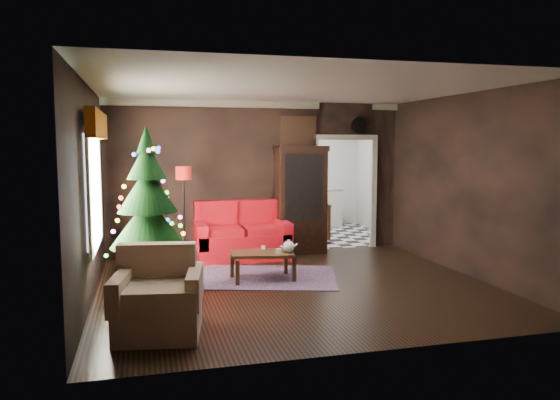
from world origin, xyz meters
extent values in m
plane|color=black|center=(0.00, 0.00, 0.00)|extent=(5.50, 5.50, 0.00)
plane|color=white|center=(0.00, 0.00, 2.80)|extent=(5.50, 5.50, 0.00)
plane|color=black|center=(0.00, 2.50, 1.40)|extent=(5.50, 0.00, 5.50)
plane|color=black|center=(0.00, -2.50, 1.40)|extent=(5.50, 0.00, 5.50)
plane|color=black|center=(-2.75, 0.00, 1.40)|extent=(0.00, 5.50, 5.50)
plane|color=black|center=(2.75, 0.00, 1.40)|extent=(0.00, 5.50, 5.50)
cube|color=white|center=(-2.71, 0.20, 1.45)|extent=(0.05, 1.60, 1.40)
cube|color=#994A0D|center=(-2.63, 0.20, 2.27)|extent=(0.12, 2.10, 0.35)
plane|color=white|center=(1.70, 4.00, 0.00)|extent=(3.00, 3.00, 0.00)
cube|color=white|center=(1.70, 5.45, 1.70)|extent=(0.70, 0.06, 0.70)
cube|color=#30202A|center=(-0.28, 0.62, 0.01)|extent=(2.43, 2.04, 0.01)
cylinder|color=white|center=(-0.32, 0.70, 0.45)|extent=(0.08, 0.08, 0.05)
cylinder|color=white|center=(-0.17, 0.35, 0.46)|extent=(0.08, 0.08, 0.06)
imported|color=tan|center=(-0.01, 0.70, 0.53)|extent=(0.15, 0.04, 0.21)
cylinder|color=white|center=(1.95, 2.45, 2.38)|extent=(0.32, 0.32, 0.06)
cube|color=tan|center=(0.75, 2.46, 2.25)|extent=(0.62, 0.05, 0.52)
cube|color=silver|center=(1.70, 5.20, 0.45)|extent=(1.80, 0.60, 0.90)
camera|label=1|loc=(-2.08, -7.16, 2.03)|focal=34.29mm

